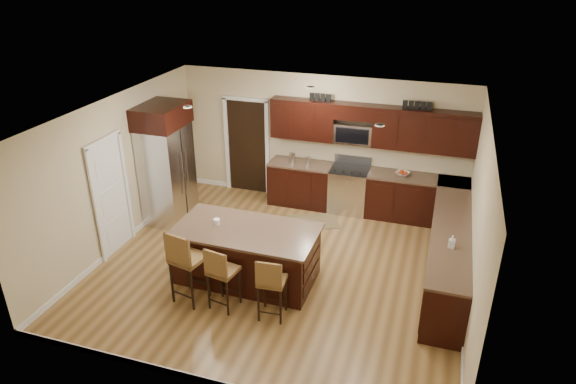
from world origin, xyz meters
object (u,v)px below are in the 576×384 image
(island, at_px, (247,256))
(stool_right, at_px, (271,282))
(stool_left, at_px, (185,259))
(range, at_px, (349,189))
(refrigerator, at_px, (166,163))
(stool_mid, at_px, (221,272))

(island, distance_m, stool_right, 1.12)
(island, height_order, stool_left, stool_left)
(range, bearing_deg, refrigerator, -156.36)
(island, xyz_separation_m, stool_left, (-0.64, -0.85, 0.33))
(range, height_order, island, range)
(range, xyz_separation_m, stool_right, (-0.37, -3.75, 0.17))
(island, bearing_deg, stool_right, -49.02)
(range, distance_m, stool_left, 4.14)
(refrigerator, bearing_deg, stool_mid, -47.01)
(range, bearing_deg, stool_mid, -107.05)
(range, height_order, stool_left, stool_left)
(stool_right, bearing_deg, island, 126.14)
(island, xyz_separation_m, stool_right, (0.71, -0.84, 0.21))
(island, bearing_deg, stool_left, -126.00)
(stool_left, xyz_separation_m, refrigerator, (-1.58, 2.32, 0.44))
(stool_right, bearing_deg, range, 80.26)
(island, distance_m, stool_mid, 0.87)
(stool_mid, xyz_separation_m, stool_right, (0.78, 0.00, -0.02))
(refrigerator, bearing_deg, stool_left, -55.67)
(island, relative_size, stool_left, 1.87)
(range, relative_size, stool_mid, 1.06)
(range, height_order, stool_mid, range)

